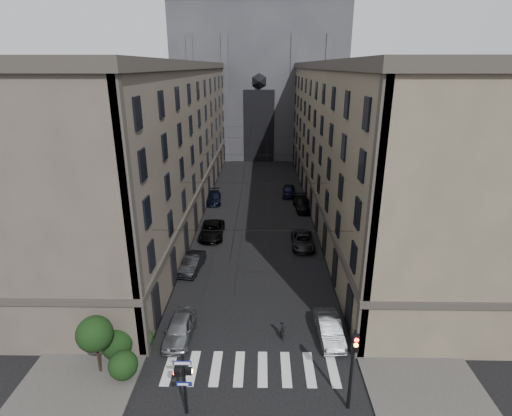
{
  "coord_description": "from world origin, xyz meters",
  "views": [
    {
      "loc": [
        0.65,
        -15.61,
        18.32
      ],
      "look_at": [
        0.24,
        10.75,
        8.9
      ],
      "focal_mm": 28.0,
      "sensor_mm": 36.0,
      "label": 1
    }
  ],
  "objects_px": {
    "pedestrian_signal_left": "(184,380)",
    "car_right_near": "(329,329)",
    "car_left_midfar": "(212,230)",
    "car_left_far": "(214,197)",
    "car_right_far": "(289,191)",
    "car_right_midnear": "(303,241)",
    "car_left_near": "(180,329)",
    "pedestrian": "(283,329)",
    "traffic_light_right": "(353,362)",
    "car_left_midnear": "(192,263)",
    "car_right_midfar": "(303,204)",
    "gothic_tower": "(260,68)"
  },
  "relations": [
    {
      "from": "traffic_light_right",
      "to": "car_right_far",
      "type": "height_order",
      "value": "traffic_light_right"
    },
    {
      "from": "car_right_near",
      "to": "car_right_midnear",
      "type": "height_order",
      "value": "car_right_near"
    },
    {
      "from": "car_left_far",
      "to": "car_right_midnear",
      "type": "xyz_separation_m",
      "value": [
        11.24,
        -14.57,
        -0.04
      ]
    },
    {
      "from": "pedestrian_signal_left",
      "to": "car_right_far",
      "type": "distance_m",
      "value": 40.59
    },
    {
      "from": "traffic_light_right",
      "to": "car_right_midfar",
      "type": "distance_m",
      "value": 33.39
    },
    {
      "from": "pedestrian_signal_left",
      "to": "car_right_midnear",
      "type": "relative_size",
      "value": 0.79
    },
    {
      "from": "gothic_tower",
      "to": "pedestrian_signal_left",
      "type": "bearing_deg",
      "value": -92.74
    },
    {
      "from": "traffic_light_right",
      "to": "car_left_midfar",
      "type": "xyz_separation_m",
      "value": [
        -10.58,
        24.03,
        -2.51
      ]
    },
    {
      "from": "car_left_near",
      "to": "car_left_midnear",
      "type": "distance_m",
      "value": 10.03
    },
    {
      "from": "car_left_midfar",
      "to": "car_left_far",
      "type": "distance_m",
      "value": 12.13
    },
    {
      "from": "car_left_midnear",
      "to": "car_right_midnear",
      "type": "height_order",
      "value": "car_left_midnear"
    },
    {
      "from": "car_left_near",
      "to": "car_right_midfar",
      "type": "bearing_deg",
      "value": 68.97
    },
    {
      "from": "car_left_midnear",
      "to": "car_right_far",
      "type": "bearing_deg",
      "value": 72.81
    },
    {
      "from": "car_right_far",
      "to": "pedestrian",
      "type": "xyz_separation_m",
      "value": [
        -2.5,
        -33.23,
        0.01
      ]
    },
    {
      "from": "car_left_far",
      "to": "car_right_near",
      "type": "xyz_separation_m",
      "value": [
        11.68,
        -29.83,
        0.0
      ]
    },
    {
      "from": "car_right_midfar",
      "to": "car_right_far",
      "type": "bearing_deg",
      "value": 100.4
    },
    {
      "from": "car_left_midnear",
      "to": "car_right_near",
      "type": "bearing_deg",
      "value": -33.48
    },
    {
      "from": "pedestrian",
      "to": "pedestrian_signal_left",
      "type": "bearing_deg",
      "value": 134.43
    },
    {
      "from": "pedestrian_signal_left",
      "to": "car_right_near",
      "type": "distance_m",
      "value": 11.32
    },
    {
      "from": "traffic_light_right",
      "to": "car_left_midnear",
      "type": "relative_size",
      "value": 1.16
    },
    {
      "from": "car_left_midnear",
      "to": "pedestrian",
      "type": "relative_size",
      "value": 2.82
    },
    {
      "from": "car_left_midfar",
      "to": "car_left_far",
      "type": "bearing_deg",
      "value": 94.67
    },
    {
      "from": "car_left_midnear",
      "to": "gothic_tower",
      "type": "bearing_deg",
      "value": 91.34
    },
    {
      "from": "car_left_near",
      "to": "car_right_near",
      "type": "xyz_separation_m",
      "value": [
        10.61,
        0.19,
        -0.04
      ]
    },
    {
      "from": "car_left_far",
      "to": "car_right_far",
      "type": "distance_m",
      "value": 11.32
    },
    {
      "from": "car_left_midfar",
      "to": "car_right_far",
      "type": "distance_m",
      "value": 18.06
    },
    {
      "from": "traffic_light_right",
      "to": "car_right_midfar",
      "type": "bearing_deg",
      "value": 88.97
    },
    {
      "from": "car_right_far",
      "to": "traffic_light_right",
      "type": "bearing_deg",
      "value": -84.43
    },
    {
      "from": "car_left_midfar",
      "to": "car_left_midnear",
      "type": "bearing_deg",
      "value": -97.84
    },
    {
      "from": "car_left_far",
      "to": "pedestrian",
      "type": "xyz_separation_m",
      "value": [
        8.36,
        -30.02,
        0.06
      ]
    },
    {
      "from": "car_right_midnear",
      "to": "car_right_midfar",
      "type": "xyz_separation_m",
      "value": [
        1.16,
        11.76,
        0.09
      ]
    },
    {
      "from": "car_right_far",
      "to": "car_left_far",
      "type": "bearing_deg",
      "value": -159.31
    },
    {
      "from": "car_left_near",
      "to": "car_right_midnear",
      "type": "distance_m",
      "value": 18.49
    },
    {
      "from": "car_left_midnear",
      "to": "car_left_midfar",
      "type": "xyz_separation_m",
      "value": [
        0.94,
        7.95,
        0.03
      ]
    },
    {
      "from": "car_left_midnear",
      "to": "car_right_midnear",
      "type": "bearing_deg",
      "value": 33.71
    },
    {
      "from": "car_left_midnear",
      "to": "car_right_far",
      "type": "distance_m",
      "value": 25.52
    },
    {
      "from": "gothic_tower",
      "to": "pedestrian",
      "type": "xyz_separation_m",
      "value": [
        2.16,
        -66.96,
        -17.0
      ]
    },
    {
      "from": "car_left_midnear",
      "to": "pedestrian",
      "type": "height_order",
      "value": "pedestrian"
    },
    {
      "from": "pedestrian_signal_left",
      "to": "car_right_midfar",
      "type": "height_order",
      "value": "pedestrian_signal_left"
    },
    {
      "from": "car_right_midfar",
      "to": "pedestrian",
      "type": "bearing_deg",
      "value": -102.4
    },
    {
      "from": "traffic_light_right",
      "to": "car_right_near",
      "type": "relative_size",
      "value": 1.16
    },
    {
      "from": "car_left_midnear",
      "to": "pedestrian",
      "type": "distance_m",
      "value": 12.85
    },
    {
      "from": "pedestrian",
      "to": "car_right_midnear",
      "type": "bearing_deg",
      "value": -15.02
    },
    {
      "from": "car_right_midnear",
      "to": "traffic_light_right",
      "type": "bearing_deg",
      "value": -87.11
    },
    {
      "from": "car_left_far",
      "to": "car_right_midfar",
      "type": "bearing_deg",
      "value": -18.13
    },
    {
      "from": "car_left_near",
      "to": "car_right_midfar",
      "type": "height_order",
      "value": "car_right_midfar"
    },
    {
      "from": "gothic_tower",
      "to": "car_right_near",
      "type": "distance_m",
      "value": 69.13
    },
    {
      "from": "car_left_near",
      "to": "car_right_midnear",
      "type": "height_order",
      "value": "car_left_near"
    },
    {
      "from": "car_left_midfar",
      "to": "car_right_near",
      "type": "height_order",
      "value": "car_left_midfar"
    },
    {
      "from": "car_left_near",
      "to": "pedestrian",
      "type": "distance_m",
      "value": 7.29
    }
  ]
}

